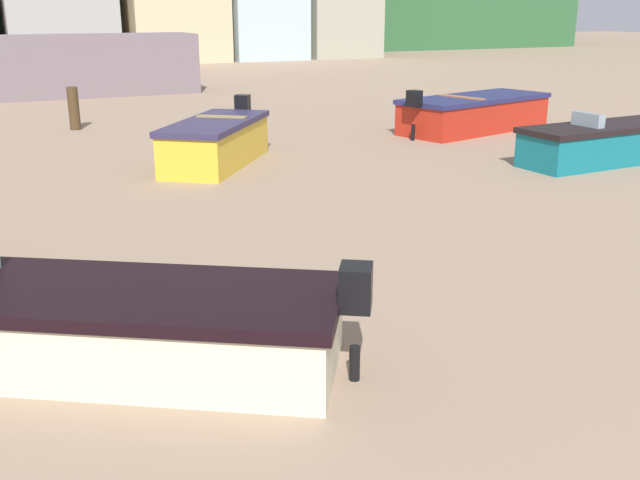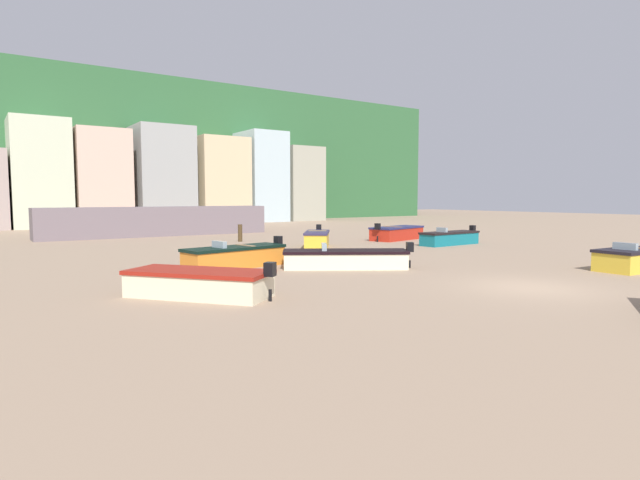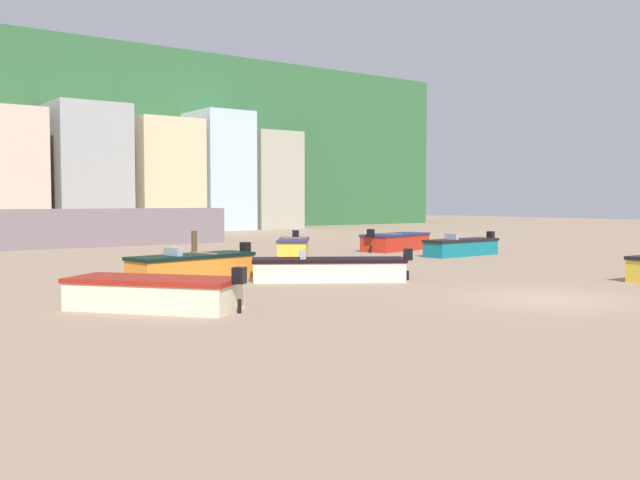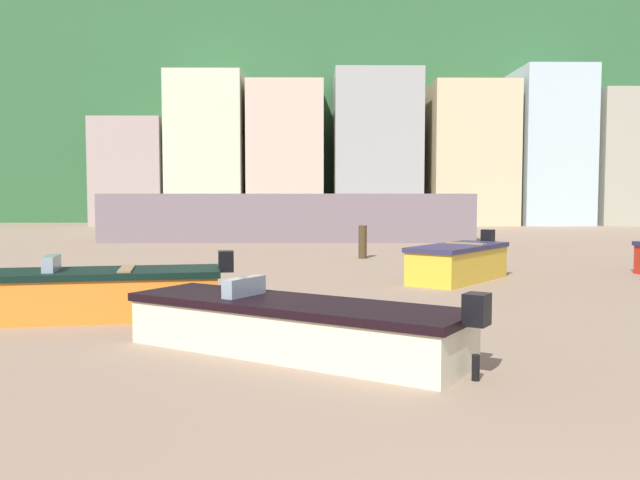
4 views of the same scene
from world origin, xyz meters
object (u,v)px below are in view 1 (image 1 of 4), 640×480
Objects in this scene: boat_cream_2 at (64,324)px; boat_yellow_4 at (216,142)px; boat_red_7 at (474,113)px; mooring_post_near_water at (74,108)px; boat_teal_5 at (611,142)px.

boat_cream_2 is 1.43× the size of boat_yellow_4.
boat_yellow_4 reaches higher than boat_red_7.
boat_red_7 is 4.25× the size of mooring_post_near_water.
boat_teal_5 is at bearing -13.59° from boat_red_7.
boat_teal_5 is 4.05× the size of mooring_post_near_water.
boat_yellow_4 is 7.82m from boat_red_7.
boat_teal_5 is 0.95× the size of boat_red_7.
boat_red_7 reaches higher than boat_cream_2.
boat_red_7 is (-0.08, 4.74, 0.04)m from boat_teal_5.
boat_teal_5 is at bearing -166.05° from boat_yellow_4.
boat_cream_2 is at bearing -97.99° from mooring_post_near_water.
boat_yellow_4 is at bearing 5.95° from boat_cream_2.
boat_yellow_4 reaches higher than boat_teal_5.
boat_red_7 reaches higher than boat_teal_5.
boat_yellow_4 is 0.74× the size of boat_red_7.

